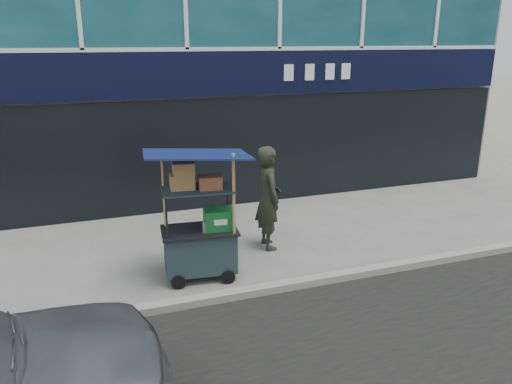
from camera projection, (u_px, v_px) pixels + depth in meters
name	position (u px, v px, depth m)	size (l,w,h in m)	color
ground	(250.00, 289.00, 7.52)	(80.00, 80.00, 0.00)	#63635F
curb	(255.00, 291.00, 7.32)	(80.00, 0.18, 0.12)	gray
vendor_cart	(201.00, 234.00, 7.68)	(1.64, 1.24, 2.07)	#1A2B2D
vendor_man	(268.00, 198.00, 8.78)	(0.68, 0.44, 1.86)	#24291E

